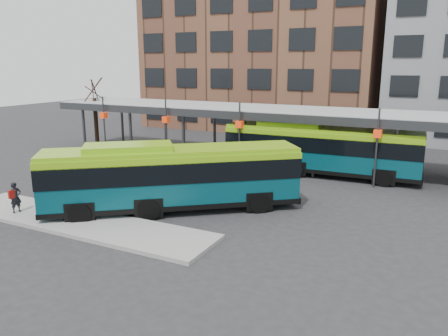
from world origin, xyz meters
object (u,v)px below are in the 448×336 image
tree (96,121)px  bus_rear (320,148)px  pedestrian (15,197)px  bus_front (171,176)px

tree → bus_rear: bearing=-1.9°
tree → pedestrian: tree is taller
bus_front → bus_rear: 11.69m
bus_rear → bus_front: bearing=-116.2°
tree → bus_front: tree is taller
tree → bus_rear: 20.19m
bus_rear → pedestrian: size_ratio=8.42×
bus_front → pedestrian: (-6.38, -4.18, -0.87)m
tree → bus_rear: (20.17, -0.69, -0.60)m
bus_front → pedestrian: size_ratio=7.68×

